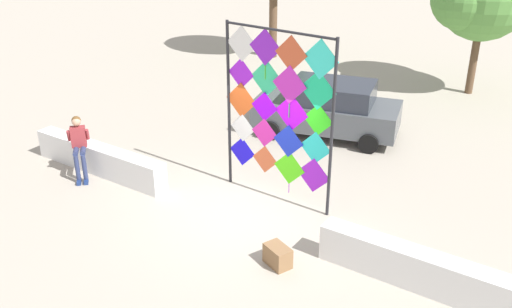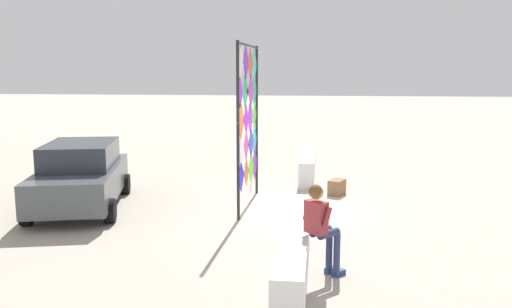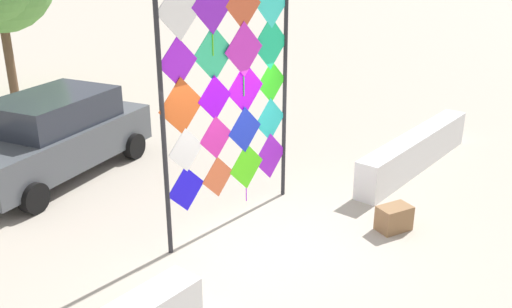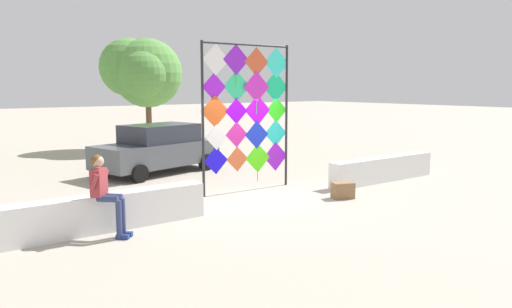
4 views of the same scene
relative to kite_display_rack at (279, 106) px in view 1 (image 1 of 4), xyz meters
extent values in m
plane|color=#ADA393|center=(-0.21, -0.93, -2.29)|extent=(120.00, 120.00, 0.00)
cube|color=white|center=(-4.44, -1.38, -1.92)|extent=(4.17, 0.45, 0.74)
cube|color=white|center=(4.03, -1.38, -1.92)|extent=(4.17, 0.45, 0.74)
cylinder|color=#232328|center=(-1.38, 0.04, -0.29)|extent=(0.07, 0.07, 3.99)
cylinder|color=#232328|center=(1.33, -0.04, -0.29)|extent=(0.07, 0.07, 3.99)
cylinder|color=#232328|center=(-0.03, 0.00, 1.65)|extent=(2.71, 0.14, 0.06)
cube|color=#190FF6|center=(-1.01, 0.03, -1.37)|extent=(0.73, 0.03, 0.73)
cube|color=#DA5E34|center=(-0.35, 0.00, -1.38)|extent=(0.68, 0.03, 0.68)
cube|color=#52F017|center=(0.32, -0.02, -1.41)|extent=(0.81, 0.04, 0.81)
cylinder|color=#AD16E5|center=(0.32, -0.01, -1.93)|extent=(0.02, 0.02, 0.24)
cube|color=#981CD8|center=(0.94, -0.03, -1.42)|extent=(0.83, 0.04, 0.83)
cube|color=white|center=(-0.98, 0.03, -0.75)|extent=(0.68, 0.03, 0.68)
cube|color=#D3259E|center=(-0.37, 0.00, -0.72)|extent=(0.69, 0.03, 0.69)
cylinder|color=#16E556|center=(-0.37, 0.01, -1.20)|extent=(0.02, 0.02, 0.27)
cube|color=#182FCC|center=(0.28, -0.03, -0.76)|extent=(0.77, 0.04, 0.77)
cube|color=#24CFCA|center=(0.95, -0.02, -0.76)|extent=(0.76, 0.04, 0.76)
cylinder|color=red|center=(0.95, -0.01, -1.26)|extent=(0.02, 0.02, 0.25)
cube|color=#D4511D|center=(-1.02, 0.03, -0.08)|extent=(0.84, 0.04, 0.84)
cube|color=#8907E4|center=(-0.37, 0.00, -0.09)|extent=(0.69, 0.03, 0.69)
cube|color=#B40DF3|center=(0.33, 0.00, -0.09)|extent=(0.84, 0.04, 0.84)
cube|color=#30EE1D|center=(0.98, -0.02, -0.10)|extent=(0.72, 0.03, 0.72)
cylinder|color=#D216E5|center=(0.98, -0.01, -0.61)|extent=(0.02, 0.02, 0.29)
cube|color=#A91EF9|center=(-1.03, 0.05, 0.55)|extent=(0.71, 0.03, 0.71)
cube|color=#33DD95|center=(-0.34, 0.03, 0.56)|extent=(0.83, 0.04, 0.83)
cube|color=#D52BCB|center=(0.27, -0.03, 0.54)|extent=(0.85, 0.04, 0.85)
cylinder|color=#16E523|center=(0.27, -0.02, -0.04)|extent=(0.02, 0.02, 0.32)
cube|color=#19D78B|center=(0.94, -0.02, 0.54)|extent=(0.86, 0.04, 0.86)
cube|color=white|center=(-0.99, 0.03, 1.24)|extent=(0.80, 0.04, 0.80)
cube|color=purple|center=(-0.37, 0.01, 1.25)|extent=(0.81, 0.04, 0.81)
cylinder|color=#6EE516|center=(-0.37, 0.02, 0.69)|extent=(0.02, 0.02, 0.31)
cube|color=#D4532F|center=(0.28, -0.01, 1.21)|extent=(0.78, 0.04, 0.78)
cube|color=#35EEDB|center=(0.97, -0.02, 1.20)|extent=(0.84, 0.04, 0.84)
cylinder|color=navy|center=(-4.46, -2.06, -1.92)|extent=(0.11, 0.11, 0.74)
cylinder|color=navy|center=(-4.61, -1.92, -1.52)|extent=(0.38, 0.38, 0.13)
cube|color=navy|center=(-4.42, -2.11, -2.24)|extent=(0.24, 0.24, 0.09)
cylinder|color=navy|center=(-4.34, -1.94, -1.92)|extent=(0.11, 0.11, 0.74)
cylinder|color=navy|center=(-4.49, -1.80, -1.52)|extent=(0.38, 0.38, 0.13)
cube|color=navy|center=(-4.30, -1.98, -2.24)|extent=(0.24, 0.24, 0.09)
cube|color=#993338|center=(-4.69, -1.72, -1.23)|extent=(0.39, 0.40, 0.52)
sphere|color=tan|center=(-4.69, -1.72, -0.83)|extent=(0.22, 0.22, 0.22)
sphere|color=brown|center=(-4.71, -1.71, -0.81)|extent=(0.22, 0.22, 0.22)
cylinder|color=#993338|center=(-4.83, -1.89, -1.18)|extent=(0.18, 0.18, 0.31)
cylinder|color=#993338|center=(-4.53, -1.58, -1.18)|extent=(0.18, 0.18, 0.31)
cube|color=#4C5156|center=(-0.81, 4.02, -1.64)|extent=(4.44, 2.73, 0.74)
cube|color=#282D38|center=(-0.67, 4.06, -0.98)|extent=(2.63, 2.08, 0.59)
cylinder|color=black|center=(-1.96, 2.82, -2.01)|extent=(0.59, 0.34, 0.55)
cylinder|color=black|center=(-2.39, 4.54, -2.01)|extent=(0.59, 0.34, 0.55)
cylinder|color=black|center=(0.77, 3.51, -2.01)|extent=(0.59, 0.34, 0.55)
cylinder|color=black|center=(0.33, 5.23, -2.01)|extent=(0.59, 0.34, 0.55)
cube|color=olive|center=(1.38, -2.23, -2.08)|extent=(0.63, 0.52, 0.41)
cylinder|color=brown|center=(-6.59, 10.33, -0.55)|extent=(0.34, 0.34, 3.47)
cylinder|color=brown|center=(1.71, 10.15, -1.03)|extent=(0.26, 0.26, 2.51)
camera|label=1|loc=(6.02, -9.96, 4.32)|focal=39.86mm
camera|label=2|loc=(-12.77, -1.77, 1.04)|focal=36.96mm
camera|label=3|loc=(-6.26, -5.60, 2.16)|focal=39.38mm
camera|label=4|loc=(-7.69, -10.68, 0.56)|focal=34.16mm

